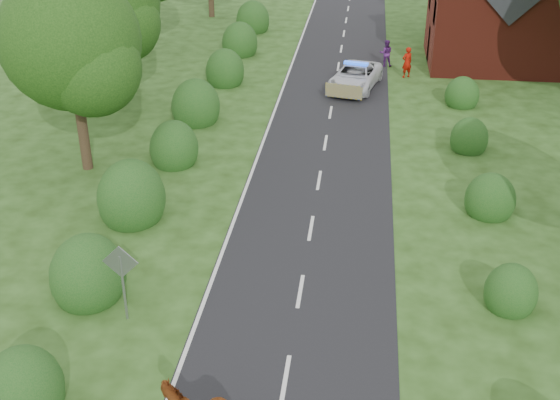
# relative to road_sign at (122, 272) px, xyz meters

# --- Properties ---
(ground) EXTENTS (120.00, 120.00, 0.00)m
(ground) POSITION_rel_road_sign_xyz_m (5.00, -2.00, -1.65)
(ground) COLOR #243F12
(road) EXTENTS (6.00, 70.00, 0.02)m
(road) POSITION_rel_road_sign_xyz_m (5.00, 13.00, -1.64)
(road) COLOR black
(road) RESTS_ON ground
(road_markings) EXTENTS (4.96, 70.00, 0.01)m
(road_markings) POSITION_rel_road_sign_xyz_m (3.40, 10.93, -1.63)
(road_markings) COLOR white
(road_markings) RESTS_ON road
(hedgerow_left) EXTENTS (2.75, 50.41, 3.00)m
(hedgerow_left) POSITION_rel_road_sign_xyz_m (-1.51, 9.69, -0.91)
(hedgerow_left) COLOR #164917
(hedgerow_left) RESTS_ON ground
(hedgerow_right) EXTENTS (2.10, 45.78, 2.10)m
(hedgerow_right) POSITION_rel_road_sign_xyz_m (11.60, 9.21, -1.10)
(hedgerow_right) COLOR #164917
(hedgerow_right) RESTS_ON ground
(tree_left_a) EXTENTS (5.74, 5.60, 8.38)m
(tree_left_a) POSITION_rel_road_sign_xyz_m (-4.75, 9.86, 3.69)
(tree_left_a) COLOR #332316
(tree_left_a) RESTS_ON ground
(tree_left_b) EXTENTS (5.74, 5.60, 8.07)m
(tree_left_b) POSITION_rel_road_sign_xyz_m (-6.25, 17.86, 3.39)
(tree_left_b) COLOR #332316
(tree_left_b) RESTS_ON ground
(road_sign) EXTENTS (1.06, 0.08, 2.53)m
(road_sign) POSITION_rel_road_sign_xyz_m (0.00, 0.00, 0.00)
(road_sign) COLOR gray
(road_sign) RESTS_ON ground
(house) EXTENTS (8.00, 7.40, 9.17)m
(house) POSITION_rel_road_sign_xyz_m (14.49, 28.00, 2.13)
(house) COLOR maroon
(house) RESTS_ON ground
(police_van) EXTENTS (3.27, 5.29, 1.51)m
(police_van) POSITION_rel_road_sign_xyz_m (6.13, 22.07, -0.97)
(police_van) COLOR silver
(police_van) RESTS_ON ground
(pedestrian_red) EXTENTS (0.78, 0.71, 1.80)m
(pedestrian_red) POSITION_rel_road_sign_xyz_m (9.06, 24.45, -0.75)
(pedestrian_red) COLOR #A61306
(pedestrian_red) RESTS_ON ground
(pedestrian_purple) EXTENTS (0.82, 0.66, 1.64)m
(pedestrian_purple) POSITION_rel_road_sign_xyz_m (7.87, 26.51, -0.83)
(pedestrian_purple) COLOR #56216C
(pedestrian_purple) RESTS_ON ground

